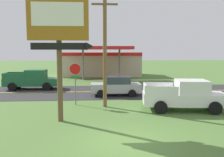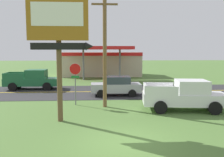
# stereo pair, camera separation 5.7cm
# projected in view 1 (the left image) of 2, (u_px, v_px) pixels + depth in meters

# --- Properties ---
(ground_plane) EXTENTS (180.00, 180.00, 0.00)m
(ground_plane) POSITION_uv_depth(u_px,v_px,m) (125.00, 142.00, 10.34)
(ground_plane) COLOR #4C7033
(road_asphalt) EXTENTS (140.00, 8.00, 0.02)m
(road_asphalt) POSITION_uv_depth(u_px,v_px,m) (108.00, 92.00, 23.23)
(road_asphalt) COLOR #2B2B2D
(road_asphalt) RESTS_ON ground
(road_centre_line) EXTENTS (126.00, 0.20, 0.01)m
(road_centre_line) POSITION_uv_depth(u_px,v_px,m) (108.00, 91.00, 23.23)
(road_centre_line) COLOR gold
(road_centre_line) RESTS_ON road_asphalt
(motel_sign) EXTENTS (3.40, 0.54, 6.79)m
(motel_sign) POSITION_uv_depth(u_px,v_px,m) (60.00, 33.00, 12.86)
(motel_sign) COLOR brown
(motel_sign) RESTS_ON ground
(stop_sign) EXTENTS (0.80, 0.08, 2.95)m
(stop_sign) POSITION_uv_depth(u_px,v_px,m) (75.00, 76.00, 17.29)
(stop_sign) COLOR slate
(stop_sign) RESTS_ON ground
(utility_pole) EXTENTS (1.93, 0.26, 8.15)m
(utility_pole) POSITION_uv_depth(u_px,v_px,m) (105.00, 42.00, 16.48)
(utility_pole) COLOR brown
(utility_pole) RESTS_ON ground
(gas_station) EXTENTS (12.00, 11.50, 4.40)m
(gas_station) POSITION_uv_depth(u_px,v_px,m) (100.00, 63.00, 38.28)
(gas_station) COLOR beige
(gas_station) RESTS_ON ground
(pickup_white_parked_on_lawn) EXTENTS (5.41, 2.75, 1.96)m
(pickup_white_parked_on_lawn) POSITION_uv_depth(u_px,v_px,m) (185.00, 96.00, 15.84)
(pickup_white_parked_on_lawn) COLOR silver
(pickup_white_parked_on_lawn) RESTS_ON ground
(pickup_green_on_road) EXTENTS (5.20, 2.24, 1.96)m
(pickup_green_on_road) POSITION_uv_depth(u_px,v_px,m) (32.00, 80.00, 24.60)
(pickup_green_on_road) COLOR #1E6038
(pickup_green_on_road) RESTS_ON ground
(car_silver_near_lane) EXTENTS (4.20, 2.00, 1.64)m
(car_silver_near_lane) POSITION_uv_depth(u_px,v_px,m) (116.00, 86.00, 21.20)
(car_silver_near_lane) COLOR #A8AAAF
(car_silver_near_lane) RESTS_ON ground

